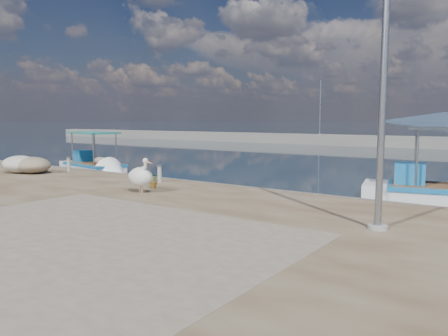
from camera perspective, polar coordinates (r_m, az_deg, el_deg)
ground at (r=12.55m, az=-10.22°, el=-7.49°), size 1400.00×1400.00×0.00m
quay_patch at (r=9.82m, az=-18.85°, el=-8.63°), size 9.00×7.00×0.01m
breakwater at (r=49.32m, az=25.28°, el=3.02°), size 120.00×2.20×7.50m
boat_left at (r=25.60m, az=-16.60°, el=-0.11°), size 5.74×2.74×2.65m
pelican at (r=14.99m, az=-10.80°, el=-1.07°), size 1.28×0.77×1.22m
lamp_post at (r=10.37m, az=20.14°, el=10.48°), size 0.44×0.96×7.00m
bollard_near at (r=17.52m, az=-8.41°, el=-0.61°), size 0.23×0.23×0.69m
bollard_far at (r=22.10m, az=-19.64°, el=0.56°), size 0.23×0.23×0.71m
potted_plant at (r=16.06m, az=-9.16°, el=-1.67°), size 0.48×0.42×0.52m
net_pile_b at (r=22.05m, az=-23.79°, el=0.36°), size 1.95×1.51×0.76m
net_pile_a at (r=22.43m, az=-25.07°, el=0.45°), size 1.96×1.43×0.80m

